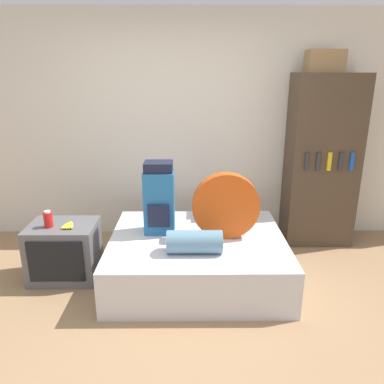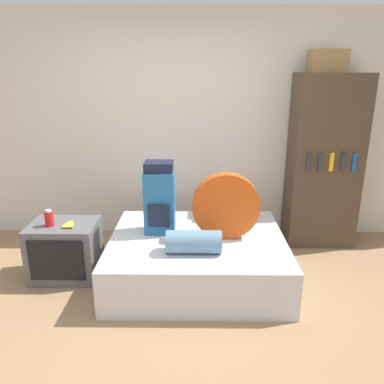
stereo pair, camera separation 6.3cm
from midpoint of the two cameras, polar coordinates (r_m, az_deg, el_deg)
name	(u,v)px [view 1 (the left image)]	position (r m, az deg, el deg)	size (l,w,h in m)	color
ground_plane	(175,328)	(3.15, -3.17, -19.97)	(16.00, 16.00, 0.00)	#997551
wall_back	(179,128)	(4.43, -2.33, 9.72)	(8.00, 0.05, 2.60)	silver
bed	(197,257)	(3.68, 0.31, -9.90)	(1.65, 1.39, 0.43)	silver
backpack	(159,199)	(3.59, -5.53, -1.04)	(0.29, 0.26, 0.70)	#23669E
tent_bag	(226,206)	(3.48, 4.65, -2.13)	(0.63, 0.11, 0.63)	#D14C14
sleeping_roll	(195,242)	(3.25, -0.18, -7.60)	(0.48, 0.20, 0.20)	#5B849E
television	(64,251)	(3.87, -19.32, -8.50)	(0.63, 0.49, 0.55)	#5B5B60
canister	(48,219)	(3.73, -21.53, -3.90)	(0.08, 0.08, 0.16)	red
banana_bunch	(69,225)	(3.69, -18.71, -4.80)	(0.12, 0.17, 0.03)	yellow
bookshelf	(322,162)	(4.46, 18.76, 4.39)	(0.75, 0.45, 1.92)	#473828
cardboard_box	(325,61)	(4.37, 19.17, 18.34)	(0.38, 0.23, 0.23)	#99754C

